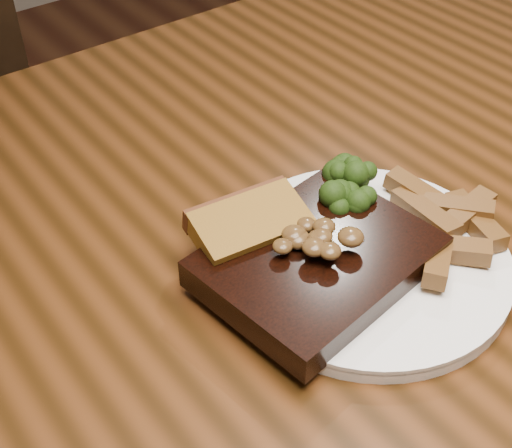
{
  "coord_description": "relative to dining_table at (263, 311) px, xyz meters",
  "views": [
    {
      "loc": [
        -0.3,
        -0.39,
        1.21
      ],
      "look_at": [
        -0.01,
        0.0,
        0.78
      ],
      "focal_mm": 50.0,
      "sensor_mm": 36.0,
      "label": 1
    }
  ],
  "objects": [
    {
      "name": "dining_table",
      "position": [
        0.0,
        0.0,
        0.0
      ],
      "size": [
        1.6,
        0.9,
        0.75
      ],
      "color": "#47240E",
      "rests_on": "ground"
    },
    {
      "name": "plate",
      "position": [
        0.06,
        -0.08,
        0.1
      ],
      "size": [
        0.31,
        0.31,
        0.01
      ],
      "primitive_type": "cylinder",
      "rotation": [
        0.0,
        0.0,
        -0.24
      ],
      "color": "white",
      "rests_on": "dining_table"
    },
    {
      "name": "steak",
      "position": [
        0.01,
        -0.07,
        0.12
      ],
      "size": [
        0.21,
        0.17,
        0.03
      ],
      "primitive_type": "cube",
      "rotation": [
        0.0,
        0.0,
        0.14
      ],
      "color": "black",
      "rests_on": "plate"
    },
    {
      "name": "steak_bone",
      "position": [
        0.01,
        -0.13,
        0.11
      ],
      "size": [
        0.13,
        0.03,
        0.02
      ],
      "primitive_type": "cube",
      "rotation": [
        0.0,
        0.0,
        0.14
      ],
      "color": "beige",
      "rests_on": "plate"
    },
    {
      "name": "mushroom_pile",
      "position": [
        0.01,
        -0.06,
        0.15
      ],
      "size": [
        0.07,
        0.07,
        0.03
      ],
      "primitive_type": null,
      "color": "#553B1A",
      "rests_on": "steak"
    },
    {
      "name": "garlic_bread",
      "position": [
        -0.02,
        -0.01,
        0.12
      ],
      "size": [
        0.11,
        0.07,
        0.02
      ],
      "primitive_type": "cube",
      "rotation": [
        0.0,
        0.0,
        -0.13
      ],
      "color": "#90601A",
      "rests_on": "plate"
    },
    {
      "name": "potato_wedges",
      "position": [
        0.13,
        -0.09,
        0.12
      ],
      "size": [
        0.1,
        0.1,
        0.02
      ],
      "primitive_type": null,
      "color": "brown",
      "rests_on": "plate"
    },
    {
      "name": "broccoli_cluster",
      "position": [
        0.09,
        -0.0,
        0.12
      ],
      "size": [
        0.07,
        0.07,
        0.04
      ],
      "primitive_type": null,
      "color": "#1D350C",
      "rests_on": "plate"
    }
  ]
}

